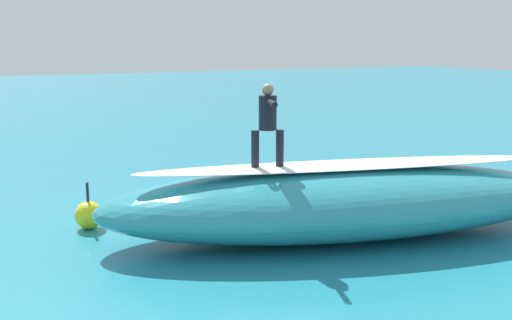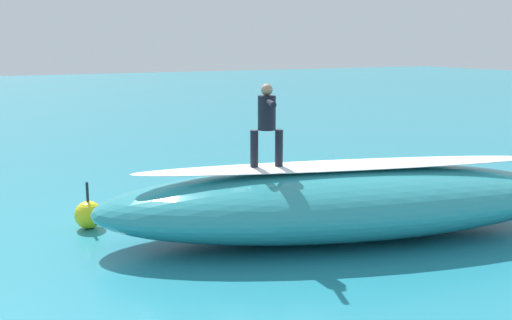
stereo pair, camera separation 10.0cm
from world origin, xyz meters
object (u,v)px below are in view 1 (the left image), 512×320
surfer_riding (268,119)px  surfer_paddling (249,178)px  surfboard_paddling (248,185)px  surfboard_riding (267,169)px  buoy_marker (89,215)px

surfer_riding → surfer_paddling: 4.92m
surfboard_paddling → surfboard_riding: bearing=14.7°
buoy_marker → surfer_riding: bearing=140.7°
surfer_riding → surfboard_paddling: surfer_riding is taller
surfboard_riding → surfer_riding: 0.91m
surfer_riding → surfer_paddling: surfer_riding is taller
surfer_paddling → buoy_marker: bearing=-30.7°
surfer_paddling → buoy_marker: (4.49, 1.84, 0.09)m
surfboard_riding → surfer_riding: surfer_riding is taller
surfboard_riding → surfer_paddling: size_ratio=1.41×
surfboard_paddling → surfer_paddling: 0.19m
surfer_riding → surfboard_paddling: bearing=-93.2°
surfboard_paddling → buoy_marker: (4.41, 1.75, 0.25)m
surfer_paddling → buoy_marker: size_ratio=1.43×
surfer_riding → buoy_marker: 4.10m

